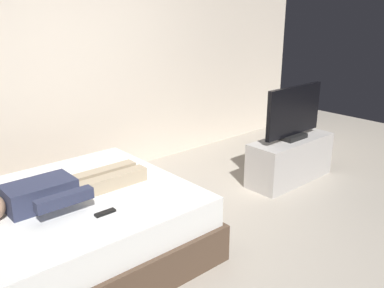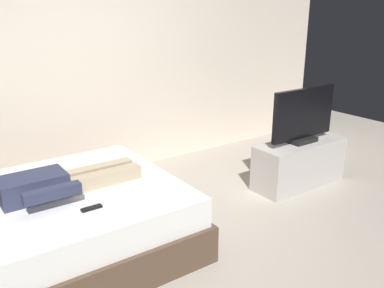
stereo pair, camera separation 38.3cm
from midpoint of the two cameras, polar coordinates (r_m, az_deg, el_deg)
The scene contains 7 objects.
ground_plane at distance 3.51m, azimuth 2.81°, elevation -14.46°, with size 10.00×10.00×0.00m, color #ADA393.
back_wall at distance 4.88m, azimuth -8.00°, elevation 12.34°, with size 6.40×0.10×2.80m, color beige.
bed at distance 3.41m, azimuth -15.68°, elevation -11.02°, with size 2.04×1.62×0.54m.
person at distance 3.26m, azimuth -15.69°, elevation -5.47°, with size 1.26×0.46×0.18m.
remote at distance 2.99m, azimuth -10.11°, elevation -8.76°, with size 0.15×0.04×0.02m, color black.
tv_stand at distance 4.79m, azimuth 16.80°, elevation -2.60°, with size 1.10×0.40×0.50m, color #B7B2AD.
tv at distance 4.63m, azimuth 17.41°, elevation 3.60°, with size 0.88×0.20×0.59m.
Camera 2 is at (-1.68, -2.42, 1.90)m, focal length 38.73 mm.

